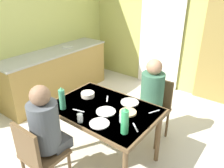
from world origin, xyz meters
TOP-DOWN VIEW (x-y plane):
  - ground_plane at (0.00, 0.00)m, footprint 6.55×6.55m
  - wall_back at (0.00, 2.52)m, footprint 4.04×0.10m
  - wall_left at (-1.92, 0.63)m, footprint 0.10×3.78m
  - curtain_panel at (-0.24, 2.42)m, footprint 0.90×0.03m
  - kitchen_counter at (-1.59, 0.83)m, footprint 0.61×2.21m
  - dining_table at (0.25, 0.03)m, footprint 1.24×0.86m
  - chair_near_diner at (0.02, -0.76)m, footprint 0.40×0.40m
  - chair_far_diner at (0.52, 0.81)m, footprint 0.40×0.40m
  - person_near_diner at (0.02, -0.62)m, footprint 0.30×0.37m
  - person_far_diner at (0.52, 0.67)m, footprint 0.30×0.37m
  - water_bottle_green_near at (-0.11, -0.27)m, footprint 0.07×0.07m
  - water_bottle_green_far at (0.70, -0.21)m, footprint 0.08×0.08m
  - serving_bowl_center at (-0.09, 0.12)m, footprint 0.17×0.17m
  - dinner_plate_near_left at (0.42, 0.31)m, footprint 0.22×0.22m
  - dinner_plate_near_right at (0.41, -0.25)m, footprint 0.21×0.21m
  - dinner_plate_far_center at (0.32, -0.03)m, footprint 0.22×0.22m
  - drinking_glass_by_near_diner at (0.23, -0.34)m, footprint 0.06×0.06m
  - drinking_glass_by_far_diner at (0.58, -0.08)m, footprint 0.06×0.06m
  - bread_plate_sliced at (0.53, 0.10)m, footprint 0.19×0.19m
  - cutlery_knife_near at (0.06, -0.20)m, footprint 0.15×0.05m
  - cutlery_fork_near at (0.74, -0.08)m, footprint 0.12×0.11m
  - cutlery_knife_far at (0.15, 0.21)m, footprint 0.10×0.13m
  - cutlery_fork_far at (0.76, 0.31)m, footprint 0.08×0.14m

SIDE VIEW (x-z plane):
  - ground_plane at x=0.00m, z-range 0.00..0.00m
  - kitchen_counter at x=-1.59m, z-range 0.00..0.91m
  - chair_near_diner at x=0.02m, z-range 0.06..0.93m
  - chair_far_diner at x=0.52m, z-range 0.06..0.93m
  - dining_table at x=0.25m, z-range 0.29..1.04m
  - cutlery_knife_near at x=0.06m, z-range 0.75..0.75m
  - cutlery_fork_near at x=0.74m, z-range 0.75..0.75m
  - cutlery_knife_far at x=0.15m, z-range 0.75..0.75m
  - cutlery_fork_far at x=0.76m, z-range 0.75..0.75m
  - dinner_plate_near_left at x=0.42m, z-range 0.75..0.76m
  - dinner_plate_near_right at x=0.41m, z-range 0.75..0.76m
  - dinner_plate_far_center at x=0.32m, z-range 0.75..0.76m
  - bread_plate_sliced at x=0.53m, z-range 0.75..0.77m
  - serving_bowl_center at x=-0.09m, z-range 0.75..0.80m
  - person_near_diner at x=0.02m, z-range 0.40..1.17m
  - person_far_diner at x=0.52m, z-range 0.40..1.17m
  - drinking_glass_by_far_diner at x=0.58m, z-range 0.75..0.84m
  - drinking_glass_by_near_diner at x=0.23m, z-range 0.75..0.84m
  - water_bottle_green_near at x=-0.11m, z-range 0.74..1.02m
  - water_bottle_green_far at x=0.70m, z-range 0.74..1.03m
  - curtain_panel at x=-0.24m, z-range 0.00..2.38m
  - wall_back at x=0.00m, z-range 0.00..2.83m
  - wall_left at x=-1.92m, z-range 0.00..2.83m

